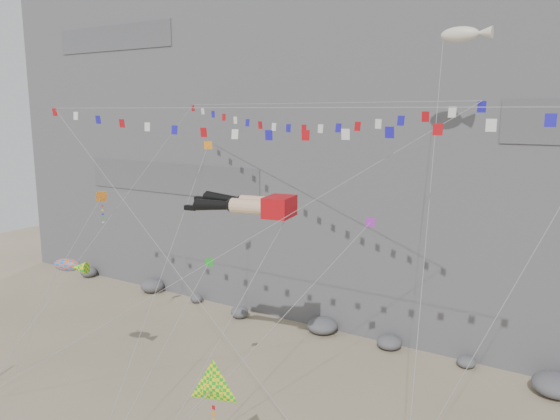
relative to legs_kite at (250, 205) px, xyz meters
The scene contains 12 objects.
cliff 29.65m from the legs_kite, 92.33° to the left, with size 80.00×28.00×50.00m, color slate.
talus_boulders 17.37m from the legs_kite, 95.22° to the left, with size 60.00×3.00×1.20m, color slate, non-canonical shape.
legs_kite is the anchor object (origin of this frame).
flag_banner_upper 8.05m from the legs_kite, 88.02° to the left, with size 28.46×19.72×28.83m.
flag_banner_lower 6.41m from the legs_kite, 52.23° to the right, with size 34.50×4.84×21.75m.
harlequin_kite 13.36m from the legs_kite, behind, with size 4.04×8.36×14.83m.
fish_windsock 12.72m from the legs_kite, 152.92° to the right, with size 5.27×3.88×9.91m.
delta_kite 12.12m from the legs_kite, 65.35° to the right, with size 5.86×4.06×8.56m.
blimp_windsock 16.31m from the legs_kite, 37.23° to the left, with size 4.57×16.28×28.13m.
small_kite_a 6.97m from the legs_kite, 153.82° to the left, with size 3.98×14.98×21.88m.
small_kite_b 7.28m from the legs_kite, 12.17° to the left, with size 8.31×12.93×19.04m.
small_kite_c 4.63m from the legs_kite, 106.70° to the right, with size 1.85×8.90×12.93m.
Camera 1 is at (20.17, -22.22, 18.78)m, focal length 35.00 mm.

